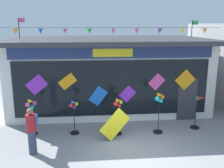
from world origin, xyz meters
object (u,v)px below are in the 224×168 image
object	(u,v)px
wind_spinner_center_right	(159,106)
wind_spinner_right	(198,110)
wind_spinner_far_left	(32,111)
wind_spinner_center_left	(118,112)
display_kite_on_ground	(115,124)
person_mid_plaza	(32,130)
wind_spinner_left	(74,115)
kite_shop_building	(108,72)

from	to	relation	value
wind_spinner_center_right	wind_spinner_right	world-z (taller)	wind_spinner_center_right
wind_spinner_far_left	wind_spinner_center_left	xyz separation A→B (m)	(3.48, -0.27, -0.05)
wind_spinner_center_right	wind_spinner_center_left	bearing A→B (deg)	179.51
display_kite_on_ground	person_mid_plaza	bearing A→B (deg)	-163.91
wind_spinner_far_left	display_kite_on_ground	xyz separation A→B (m)	(3.31, -0.71, -0.41)
wind_spinner_left	wind_spinner_right	bearing A→B (deg)	1.30
person_mid_plaza	display_kite_on_ground	distance (m)	3.11
kite_shop_building	wind_spinner_left	distance (m)	4.33
kite_shop_building	display_kite_on_ground	world-z (taller)	kite_shop_building
wind_spinner_center_right	wind_spinner_far_left	bearing A→B (deg)	176.87
wind_spinner_center_right	display_kite_on_ground	distance (m)	1.99
wind_spinner_center_left	wind_spinner_right	size ratio (longest dim) A/B	1.06
wind_spinner_left	wind_spinner_right	world-z (taller)	wind_spinner_right
wind_spinner_center_left	wind_spinner_center_right	size ratio (longest dim) A/B	0.88
display_kite_on_ground	wind_spinner_right	bearing A→B (deg)	11.81
kite_shop_building	display_kite_on_ground	distance (m)	4.67
wind_spinner_far_left	display_kite_on_ground	distance (m)	3.41
person_mid_plaza	wind_spinner_left	bearing A→B (deg)	59.45
wind_spinner_left	person_mid_plaza	size ratio (longest dim) A/B	0.86
wind_spinner_center_left	wind_spinner_right	distance (m)	3.54
wind_spinner_center_right	display_kite_on_ground	bearing A→B (deg)	-166.98
kite_shop_building	wind_spinner_far_left	bearing A→B (deg)	-131.89
wind_spinner_far_left	wind_spinner_right	xyz separation A→B (m)	(7.00, 0.06, -0.22)
wind_spinner_far_left	wind_spinner_right	distance (m)	7.01
wind_spinner_left	wind_spinner_right	xyz separation A→B (m)	(5.31, 0.12, -0.01)
wind_spinner_right	person_mid_plaza	xyz separation A→B (m)	(-6.67, -1.63, 0.07)
kite_shop_building	wind_spinner_right	xyz separation A→B (m)	(3.61, -3.72, -1.07)
display_kite_on_ground	kite_shop_building	bearing A→B (deg)	88.93
wind_spinner_left	wind_spinner_center_left	bearing A→B (deg)	-6.61
wind_spinner_center_left	display_kite_on_ground	distance (m)	0.60
wind_spinner_center_left	wind_spinner_right	xyz separation A→B (m)	(3.52, 0.33, -0.17)
wind_spinner_center_left	wind_spinner_center_right	distance (m)	1.70
kite_shop_building	wind_spinner_right	distance (m)	5.29
wind_spinner_center_right	display_kite_on_ground	xyz separation A→B (m)	(-1.86, -0.43, -0.54)
kite_shop_building	wind_spinner_left	size ratio (longest dim) A/B	6.98
wind_spinner_right	kite_shop_building	bearing A→B (deg)	134.13
wind_spinner_center_right	person_mid_plaza	distance (m)	5.02
kite_shop_building	wind_spinner_center_right	xyz separation A→B (m)	(1.78, -4.06, -0.72)
wind_spinner_left	display_kite_on_ground	size ratio (longest dim) A/B	1.24
display_kite_on_ground	wind_spinner_far_left	bearing A→B (deg)	167.83
wind_spinner_far_left	wind_spinner_center_left	size ratio (longest dim) A/B	0.99
wind_spinner_center_left	display_kite_on_ground	xyz separation A→B (m)	(-0.17, -0.45, -0.36)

